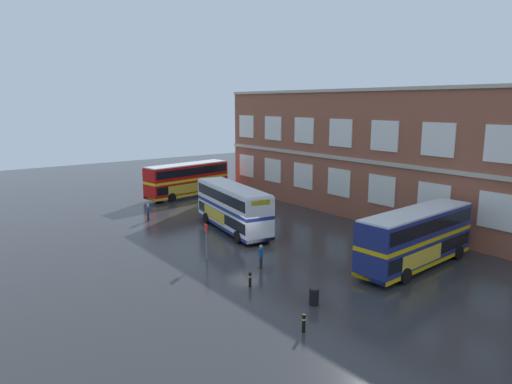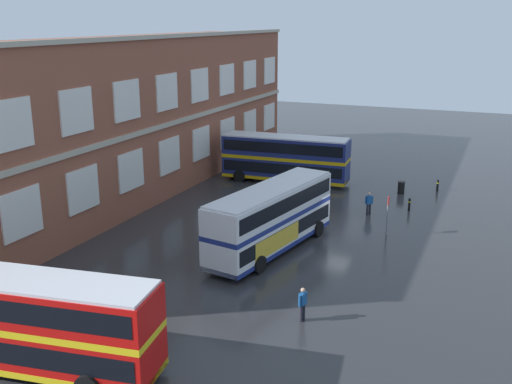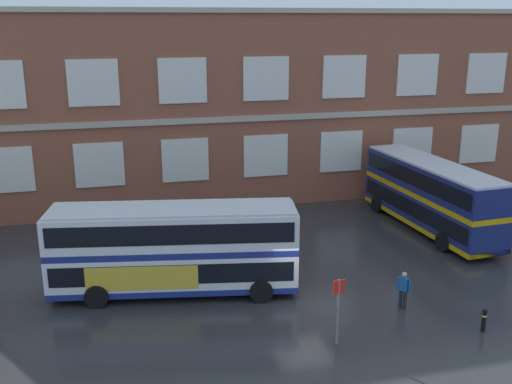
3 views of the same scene
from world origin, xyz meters
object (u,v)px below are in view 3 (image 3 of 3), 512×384
double_decker_far (431,194)px  bus_stand_flag (338,306)px  safety_bollard_west (484,320)px  second_passenger (403,289)px  double_decker_middle (174,248)px

double_decker_far → bus_stand_flag: (-10.16, -10.93, -0.51)m
double_decker_far → safety_bollard_west: (-4.09, -11.43, -1.66)m
second_passenger → bus_stand_flag: 4.43m
second_passenger → safety_bollard_west: size_ratio=1.79×
safety_bollard_west → double_decker_far: bearing=70.3°
double_decker_middle → bus_stand_flag: 8.20m
bus_stand_flag → double_decker_middle: bearing=132.1°
second_passenger → safety_bollard_west: 3.43m
double_decker_far → bus_stand_flag: 14.94m
bus_stand_flag → safety_bollard_west: bus_stand_flag is taller
double_decker_far → second_passenger: size_ratio=6.56×
double_decker_middle → double_decker_far: (15.65, 4.86, 0.00)m
second_passenger → bus_stand_flag: (-3.85, -2.08, 0.70)m
double_decker_middle → safety_bollard_west: (11.56, -6.57, -1.66)m
double_decker_middle → bus_stand_flag: double_decker_middle is taller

